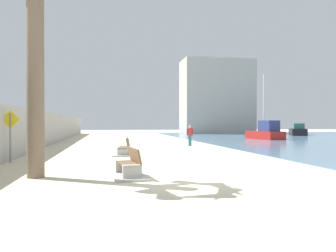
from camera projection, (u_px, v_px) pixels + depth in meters
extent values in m
plane|color=beige|center=(138.00, 145.00, 28.27)|extent=(120.00, 120.00, 0.00)
cube|color=#ADAAA3|center=(44.00, 129.00, 26.94)|extent=(0.80, 64.00, 2.67)
cylinder|color=#7A6651|center=(35.00, 72.00, 11.25)|extent=(0.57, 0.57, 7.00)
cube|color=#ADAAA3|center=(132.00, 173.00, 10.68)|extent=(0.62, 0.28, 0.50)
cube|color=#ADAAA3|center=(124.00, 167.00, 12.01)|extent=(0.62, 0.28, 0.50)
cube|color=brown|center=(128.00, 164.00, 11.35)|extent=(0.71, 1.65, 0.06)
cube|color=brown|center=(135.00, 155.00, 11.41)|extent=(0.37, 1.61, 0.50)
cube|color=#ADAAA3|center=(128.00, 176.00, 11.35)|extent=(1.37, 2.23, 0.08)
cube|color=#ADAAA3|center=(123.00, 152.00, 18.38)|extent=(0.62, 0.26, 0.50)
cube|color=#ADAAA3|center=(125.00, 150.00, 19.77)|extent=(0.62, 0.26, 0.50)
cube|color=brown|center=(124.00, 147.00, 19.07)|extent=(0.67, 1.65, 0.06)
cube|color=brown|center=(128.00, 142.00, 19.08)|extent=(0.34, 1.61, 0.50)
cube|color=#ADAAA3|center=(124.00, 155.00, 19.08)|extent=(1.32, 2.21, 0.08)
cylinder|color=teal|center=(191.00, 141.00, 26.39)|extent=(0.12, 0.12, 0.81)
cylinder|color=teal|center=(189.00, 141.00, 26.41)|extent=(0.12, 0.12, 0.81)
cube|color=#B22D33|center=(190.00, 132.00, 26.40)|extent=(0.36, 0.28, 0.57)
sphere|color=tan|center=(190.00, 127.00, 26.39)|extent=(0.22, 0.22, 0.22)
cylinder|color=#B22D33|center=(193.00, 132.00, 26.36)|extent=(0.09, 0.09, 0.52)
cylinder|color=#B22D33|center=(187.00, 132.00, 26.43)|extent=(0.09, 0.09, 0.52)
cylinder|color=#333338|center=(191.00, 139.00, 29.62)|extent=(0.12, 0.12, 0.80)
cylinder|color=#333338|center=(190.00, 139.00, 29.73)|extent=(0.12, 0.12, 0.80)
cube|color=#B22D33|center=(190.00, 131.00, 29.67)|extent=(0.27, 0.36, 0.57)
sphere|color=#936B4C|center=(190.00, 126.00, 29.66)|extent=(0.22, 0.22, 0.22)
cylinder|color=#B22D33|center=(192.00, 131.00, 29.47)|extent=(0.09, 0.09, 0.51)
cylinder|color=#B22D33|center=(189.00, 131.00, 29.86)|extent=(0.09, 0.09, 0.51)
cube|color=red|center=(265.00, 135.00, 37.26)|extent=(2.90, 4.76, 0.86)
cube|color=navy|center=(269.00, 126.00, 36.63)|extent=(1.80, 2.20, 1.18)
cylinder|color=silver|center=(264.00, 103.00, 37.43)|extent=(0.12, 0.12, 6.28)
cube|color=black|center=(298.00, 132.00, 49.30)|extent=(4.15, 5.94, 0.95)
cube|color=#337060|center=(298.00, 126.00, 48.48)|extent=(2.30, 2.83, 0.77)
cylinder|color=slate|center=(10.00, 138.00, 15.38)|extent=(0.08, 0.08, 2.28)
cube|color=yellow|center=(10.00, 119.00, 15.38)|extent=(0.85, 0.03, 0.85)
cube|color=#ADAAA3|center=(217.00, 97.00, 58.60)|extent=(12.00, 6.00, 12.60)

